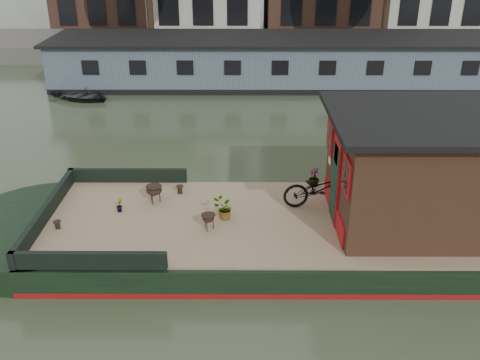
{
  "coord_description": "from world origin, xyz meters",
  "views": [
    {
      "loc": [
        -1.59,
        -10.36,
        6.48
      ],
      "look_at": [
        -1.64,
        0.5,
        1.37
      ],
      "focal_mm": 40.0,
      "sensor_mm": 36.0,
      "label": 1
    }
  ],
  "objects_px": {
    "cabin": "(420,169)",
    "bicycle": "(320,188)",
    "brazier_front": "(208,222)",
    "dinghy": "(81,92)",
    "brazier_rear": "(154,194)"
  },
  "relations": [
    {
      "from": "cabin",
      "to": "dinghy",
      "type": "relative_size",
      "value": 1.45
    },
    {
      "from": "bicycle",
      "to": "brazier_front",
      "type": "distance_m",
      "value": 2.75
    },
    {
      "from": "bicycle",
      "to": "dinghy",
      "type": "xyz_separation_m",
      "value": [
        -8.58,
        10.83,
        -0.81
      ]
    },
    {
      "from": "bicycle",
      "to": "brazier_front",
      "type": "xyz_separation_m",
      "value": [
        -2.51,
        -1.08,
        -0.27
      ]
    },
    {
      "from": "brazier_front",
      "to": "dinghy",
      "type": "distance_m",
      "value": 13.38
    },
    {
      "from": "brazier_rear",
      "to": "dinghy",
      "type": "height_order",
      "value": "brazier_rear"
    },
    {
      "from": "cabin",
      "to": "dinghy",
      "type": "bearing_deg",
      "value": 132.68
    },
    {
      "from": "dinghy",
      "to": "brazier_rear",
      "type": "bearing_deg",
      "value": -128.72
    },
    {
      "from": "cabin",
      "to": "bicycle",
      "type": "relative_size",
      "value": 2.35
    },
    {
      "from": "brazier_front",
      "to": "dinghy",
      "type": "height_order",
      "value": "brazier_front"
    },
    {
      "from": "cabin",
      "to": "brazier_front",
      "type": "xyz_separation_m",
      "value": [
        -4.49,
        -0.45,
        -1.05
      ]
    },
    {
      "from": "cabin",
      "to": "bicycle",
      "type": "height_order",
      "value": "cabin"
    },
    {
      "from": "cabin",
      "to": "dinghy",
      "type": "distance_m",
      "value": 15.67
    },
    {
      "from": "dinghy",
      "to": "bicycle",
      "type": "bearing_deg",
      "value": -114.25
    },
    {
      "from": "cabin",
      "to": "brazier_rear",
      "type": "relative_size",
      "value": 9.37
    }
  ]
}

